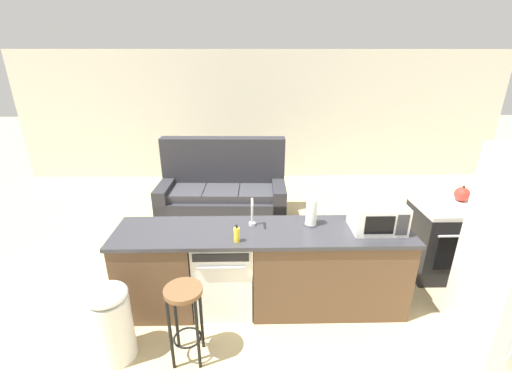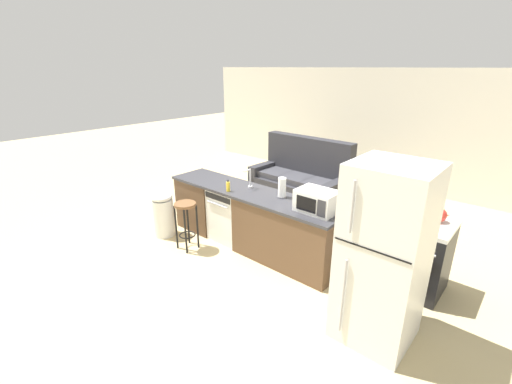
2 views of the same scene
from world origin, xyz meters
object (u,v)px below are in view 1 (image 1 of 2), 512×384
bar_stool (185,309)px  couch (223,193)px  stove_range (444,240)px  soap_bottle (237,235)px  trash_bin (112,322)px  paper_towel_roll (311,212)px  kettle (462,194)px  dishwasher (224,272)px  microwave (378,217)px

bar_stool → couch: size_ratio=0.37×
stove_range → soap_bottle: 2.62m
stove_range → trash_bin: (-3.52, -1.21, -0.07)m
paper_towel_roll → kettle: size_ratio=1.38×
soap_bottle → bar_stool: (-0.43, -0.47, -0.44)m
dishwasher → stove_range: size_ratio=0.93×
paper_towel_roll → couch: (-1.05, 2.09, -0.64)m
stove_range → kettle: bearing=37.7°
stove_range → dishwasher: bearing=-168.1°
dishwasher → trash_bin: size_ratio=1.14×
microwave → kettle: microwave is taller
soap_bottle → paper_towel_roll: bearing=23.5°
stove_range → soap_bottle: (-2.45, -0.76, 0.52)m
dishwasher → couch: (-0.16, 2.20, -0.03)m
bar_stool → trash_bin: 0.66m
soap_bottle → bar_stool: soap_bottle is taller
paper_towel_roll → couch: couch is taller
trash_bin → soap_bottle: bearing=22.6°
bar_stool → stove_range: bearing=23.2°
kettle → microwave: bearing=-151.4°
stove_range → microwave: microwave is taller
microwave → soap_bottle: bearing=-171.3°
paper_towel_roll → bar_stool: size_ratio=0.38×
bar_stool → trash_bin: bearing=177.6°
bar_stool → dishwasher: bearing=67.8°
soap_bottle → trash_bin: 1.30m
microwave → kettle: bearing=28.6°
microwave → trash_bin: 2.61m
paper_towel_roll → soap_bottle: paper_towel_roll is taller
stove_range → trash_bin: size_ratio=1.22×
soap_bottle → bar_stool: 0.77m
microwave → soap_bottle: size_ratio=2.84×
microwave → bar_stool: bearing=-159.2°
bar_stool → couch: 2.89m
paper_towel_roll → bar_stool: (-1.17, -0.79, -0.50)m
dishwasher → paper_towel_roll: paper_towel_roll is taller
trash_bin → couch: (0.76, 2.86, 0.02)m
kettle → paper_towel_roll: bearing=-163.2°
paper_towel_roll → couch: 2.43m
soap_bottle → couch: (-0.31, 2.41, -0.58)m
bar_stool → paper_towel_roll: bearing=34.2°
soap_bottle → kettle: size_ratio=0.86×
soap_bottle → stove_range: bearing=17.2°
stove_range → bar_stool: size_ratio=1.22×
soap_bottle → couch: bearing=97.4°
microwave → kettle: 1.42m
stove_range → kettle: size_ratio=4.39×
stove_range → couch: size_ratio=0.44×
trash_bin → couch: 2.96m
stove_range → microwave: 1.35m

